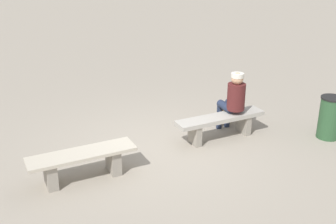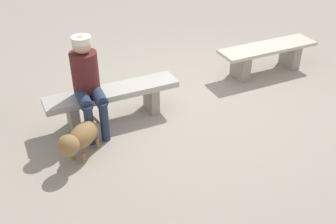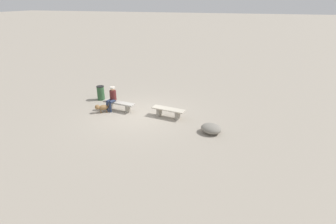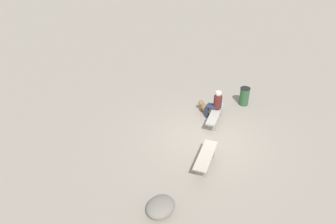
% 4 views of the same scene
% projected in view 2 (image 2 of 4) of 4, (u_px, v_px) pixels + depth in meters
% --- Properties ---
extents(ground, '(210.00, 210.00, 0.06)m').
position_uv_depth(ground, '(193.00, 102.00, 5.82)').
color(ground, '#9E9384').
extents(bench_left, '(1.69, 0.66, 0.46)m').
position_uv_depth(bench_left, '(267.00, 55.00, 6.42)').
color(bench_left, gray).
rests_on(bench_left, ground).
extents(bench_right, '(1.80, 0.60, 0.46)m').
position_uv_depth(bench_right, '(113.00, 97.00, 5.22)').
color(bench_right, gray).
rests_on(bench_right, ground).
extents(seated_person, '(0.40, 0.64, 1.25)m').
position_uv_depth(seated_person, '(87.00, 78.00, 4.83)').
color(seated_person, '#511E1E').
rests_on(seated_person, ground).
extents(dog, '(0.65, 0.54, 0.45)m').
position_uv_depth(dog, '(79.00, 138.00, 4.54)').
color(dog, olive).
rests_on(dog, ground).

